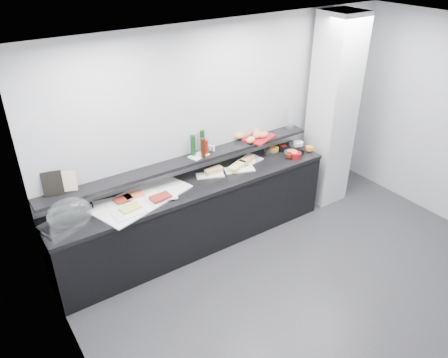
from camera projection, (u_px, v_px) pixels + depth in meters
ground at (331, 300)px, 4.81m from camera, size 5.00×5.00×0.00m
back_wall at (229, 128)px, 5.59m from camera, size 5.00×0.02×2.70m
ceiling at (372, 52)px, 3.48m from camera, size 5.00×5.00×0.00m
column at (332, 113)px, 6.06m from camera, size 0.50×0.50×2.70m
buffet_cabinet at (196, 216)px, 5.48m from camera, size 3.60×0.60×0.85m
counter_top at (195, 185)px, 5.26m from camera, size 3.62×0.62×0.05m
wall_shelf at (187, 161)px, 5.26m from camera, size 3.60×0.25×0.04m
cloche_base at (63, 224)px, 4.49m from camera, size 0.52×0.42×0.04m
cloche_dome at (70, 214)px, 4.47m from camera, size 0.50×0.37×0.34m
linen_runner at (142, 199)px, 4.94m from camera, size 1.23×0.85×0.01m
platter_meat_a at (106, 204)px, 4.82m from camera, size 0.31×0.24×0.01m
food_meat_a at (123, 199)px, 4.87m from camera, size 0.21×0.15×0.02m
platter_salmon at (139, 193)px, 5.01m from camera, size 0.37×0.31×0.01m
food_salmon at (134, 195)px, 4.94m from camera, size 0.22×0.14×0.02m
platter_cheese at (129, 213)px, 4.66m from camera, size 0.33×0.23×0.01m
food_cheese at (130, 208)px, 4.71m from camera, size 0.24×0.17×0.02m
platter_meat_b at (165, 196)px, 4.96m from camera, size 0.31×0.26×0.01m
food_meat_b at (161, 197)px, 4.90m from camera, size 0.24×0.16×0.02m
sandwich_plate_left at (210, 175)px, 5.41m from camera, size 0.37×0.27×0.01m
sandwich_food_left at (214, 171)px, 5.44m from camera, size 0.23×0.09×0.06m
tongs_left at (210, 174)px, 5.41m from camera, size 0.16×0.02×0.01m
sandwich_plate_mid at (239, 170)px, 5.54m from camera, size 0.41×0.28×0.01m
sandwich_food_mid at (237, 166)px, 5.54m from camera, size 0.30×0.21×0.06m
tongs_mid at (238, 170)px, 5.50m from camera, size 0.16×0.04×0.01m
sandwich_plate_right at (249, 162)px, 5.73m from camera, size 0.42×0.24×0.01m
sandwich_food_right at (247, 160)px, 5.70m from camera, size 0.29×0.21×0.06m
tongs_right at (258, 159)px, 5.76m from camera, size 0.14×0.10×0.01m
bowl_glass_fruit at (271, 152)px, 5.92m from camera, size 0.22×0.22×0.07m
fill_glass_fruit at (274, 149)px, 5.97m from camera, size 0.15×0.15×0.05m
bowl_black_jam at (283, 148)px, 6.03m from camera, size 0.14×0.14×0.07m
fill_black_jam at (283, 147)px, 6.04m from camera, size 0.11×0.11×0.05m
bowl_glass_cream at (295, 146)px, 6.09m from camera, size 0.21×0.21×0.07m
fill_glass_cream at (298, 144)px, 6.13m from camera, size 0.16×0.16×0.05m
bowl_red_jam at (296, 155)px, 5.84m from camera, size 0.15×0.15×0.07m
fill_red_jam at (289, 155)px, 5.81m from camera, size 0.09×0.09×0.05m
bowl_glass_salmon at (290, 154)px, 5.88m from camera, size 0.20×0.20×0.07m
fill_glass_salmon at (292, 153)px, 5.87m from camera, size 0.17×0.17×0.05m
bowl_black_fruit at (300, 151)px, 5.95m from camera, size 0.13×0.13×0.07m
fill_black_fruit at (309, 148)px, 6.00m from camera, size 0.12×0.12×0.05m
framed_print at (52, 184)px, 4.49m from camera, size 0.22×0.12×0.26m
print_art at (67, 181)px, 4.53m from camera, size 0.20×0.12×0.22m
condiment_tray at (199, 156)px, 5.33m from camera, size 0.27×0.21×0.01m
bottle_green_a at (193, 145)px, 5.27m from camera, size 0.07×0.07×0.26m
bottle_brown at (203, 148)px, 5.24m from camera, size 0.06×0.06×0.24m
bottle_green_b at (202, 141)px, 5.35m from camera, size 0.06×0.06×0.28m
bottle_hot at (206, 147)px, 5.33m from camera, size 0.06×0.06×0.18m
shaker_salt at (210, 148)px, 5.43m from camera, size 0.04×0.04×0.07m
shaker_pepper at (214, 148)px, 5.42m from camera, size 0.03×0.03×0.07m
bread_tray at (259, 138)px, 5.79m from camera, size 0.49×0.42×0.02m
bread_roll_nw at (240, 136)px, 5.71m from camera, size 0.15×0.11×0.08m
bread_roll_n at (257, 132)px, 5.83m from camera, size 0.14×0.12×0.08m
bread_roll_ne at (257, 132)px, 5.83m from camera, size 0.17×0.14×0.08m
bread_roll_sw at (251, 140)px, 5.60m from camera, size 0.16×0.12×0.08m
bread_roll_s at (263, 135)px, 5.75m from camera, size 0.15×0.11×0.08m
bread_roll_midw at (258, 135)px, 5.74m from camera, size 0.17×0.13×0.08m
bread_roll_mide at (257, 134)px, 5.75m from camera, size 0.14×0.10×0.08m
carafe at (290, 119)px, 5.99m from camera, size 0.13×0.13×0.30m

